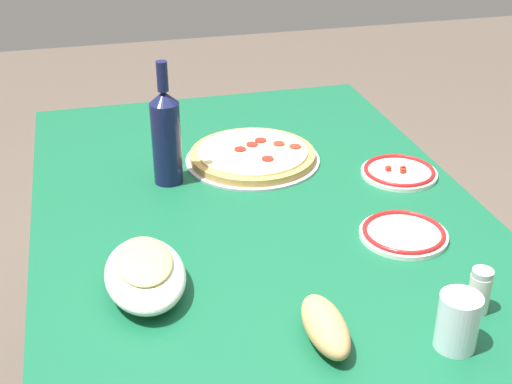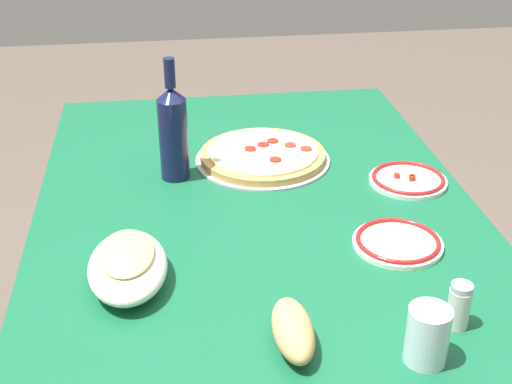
% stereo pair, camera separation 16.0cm
% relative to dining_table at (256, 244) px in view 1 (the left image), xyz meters
% --- Properties ---
extents(dining_table, '(1.42, 1.00, 0.76)m').
position_rel_dining_table_xyz_m(dining_table, '(0.00, 0.00, 0.00)').
color(dining_table, '#145938').
rests_on(dining_table, ground).
extents(pepperoni_pizza, '(0.35, 0.35, 0.03)m').
position_rel_dining_table_xyz_m(pepperoni_pizza, '(0.22, -0.05, 0.12)').
color(pepperoni_pizza, '#B7B7BC').
rests_on(pepperoni_pizza, dining_table).
extents(baked_pasta_dish, '(0.24, 0.15, 0.08)m').
position_rel_dining_table_xyz_m(baked_pasta_dish, '(-0.27, 0.28, 0.15)').
color(baked_pasta_dish, white).
rests_on(baked_pasta_dish, dining_table).
extents(wine_bottle, '(0.07, 0.07, 0.30)m').
position_rel_dining_table_xyz_m(wine_bottle, '(0.16, 0.18, 0.23)').
color(wine_bottle, '#141942').
rests_on(wine_bottle, dining_table).
extents(water_glass, '(0.07, 0.07, 0.10)m').
position_rel_dining_table_xyz_m(water_glass, '(-0.56, -0.20, 0.16)').
color(water_glass, silver).
rests_on(water_glass, dining_table).
extents(side_plate_near, '(0.19, 0.19, 0.02)m').
position_rel_dining_table_xyz_m(side_plate_near, '(0.05, -0.38, 0.12)').
color(side_plate_near, white).
rests_on(side_plate_near, dining_table).
extents(side_plate_far, '(0.19, 0.19, 0.02)m').
position_rel_dining_table_xyz_m(side_plate_far, '(-0.22, -0.27, 0.12)').
color(side_plate_far, white).
rests_on(side_plate_far, dining_table).
extents(bread_loaf, '(0.16, 0.07, 0.06)m').
position_rel_dining_table_xyz_m(bread_loaf, '(-0.49, 0.01, 0.14)').
color(bread_loaf, tan).
rests_on(bread_loaf, dining_table).
extents(spice_shaker, '(0.04, 0.04, 0.09)m').
position_rel_dining_table_xyz_m(spice_shaker, '(-0.48, -0.29, 0.15)').
color(spice_shaker, silver).
rests_on(spice_shaker, dining_table).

